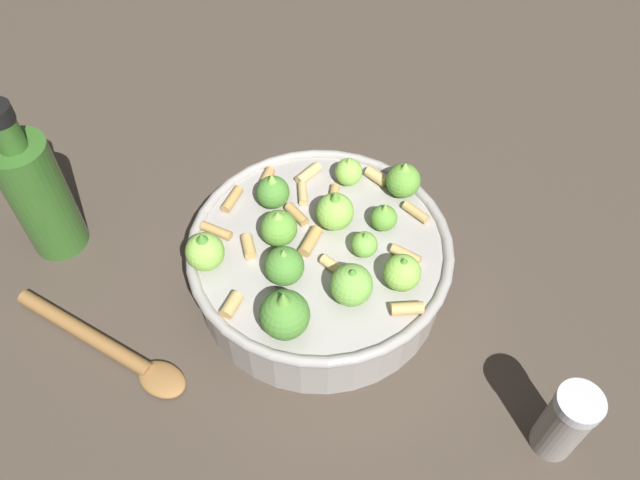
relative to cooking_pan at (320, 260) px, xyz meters
name	(u,v)px	position (x,y,z in m)	size (l,w,h in m)	color
ground_plane	(320,283)	(0.00, 0.00, -0.05)	(2.40, 2.40, 0.00)	#42382D
cooking_pan	(320,260)	(0.00, 0.00, 0.00)	(0.27, 0.27, 0.13)	#9E9993
pepper_shaker	(565,422)	(0.25, 0.12, 0.00)	(0.04, 0.04, 0.09)	gray
olive_oil_bottle	(38,193)	(-0.19, -0.24, 0.04)	(0.06, 0.06, 0.20)	#336023
wooden_spoon	(109,348)	(-0.02, -0.23, -0.04)	(0.19, 0.14, 0.02)	olive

